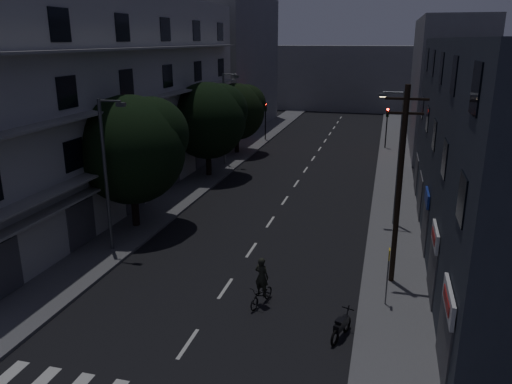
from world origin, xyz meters
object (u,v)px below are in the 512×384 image
at_px(motorcycle, 341,327).
at_px(utility_pole, 399,183).
at_px(cyclist, 262,289).
at_px(bus_stop_sign, 388,267).

bearing_deg(motorcycle, utility_pole, 88.72).
bearing_deg(cyclist, motorcycle, -8.07).
xyz_separation_m(bus_stop_sign, motorcycle, (-1.61, -2.75, -1.45)).
relative_size(utility_pole, motorcycle, 5.37).
xyz_separation_m(utility_pole, motorcycle, (-1.84, -5.08, -4.43)).
bearing_deg(motorcycle, cyclist, 174.05).
distance_m(motorcycle, cyclist, 3.90).
bearing_deg(utility_pole, motorcycle, -109.89).
bearing_deg(utility_pole, bus_stop_sign, -95.67).
distance_m(utility_pole, cyclist, 7.61).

